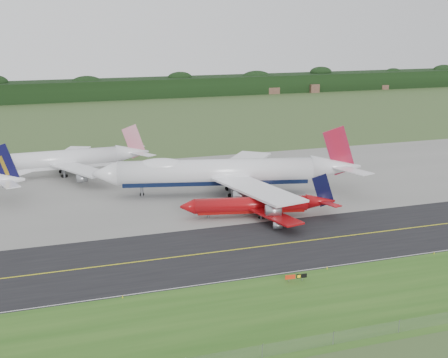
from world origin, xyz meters
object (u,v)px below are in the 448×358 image
jet_red_737 (259,205)px  taxiway_sign (296,277)px  jet_ba_747 (225,172)px  jet_star_tail (62,160)px

jet_red_737 → taxiway_sign: (-8.78, -40.68, -2.00)m
jet_red_737 → taxiway_sign: bearing=-102.2°
jet_ba_747 → jet_star_tail: 57.72m
jet_ba_747 → jet_red_737: (1.53, -22.63, -3.65)m
jet_red_737 → jet_star_tail: size_ratio=0.69×
jet_ba_747 → jet_star_tail: jet_ba_747 is taller
taxiway_sign → jet_red_737: bearing=77.8°
jet_ba_747 → jet_red_737: size_ratio=1.92×
jet_ba_747 → taxiway_sign: (-7.26, -63.31, -5.65)m
jet_star_tail → jet_red_737: bearing=-54.0°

